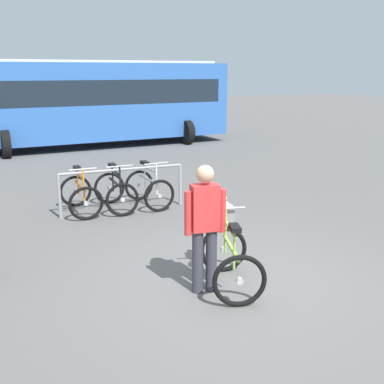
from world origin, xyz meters
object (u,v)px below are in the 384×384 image
at_px(racked_bike_white, 149,188).
at_px(featured_bicycle, 229,249).
at_px(bus_distant, 93,98).
at_px(racked_bike_black, 116,192).
at_px(racked_bike_orange, 80,195).
at_px(person_with_featured_bike, 205,223).

xyz_separation_m(racked_bike_white, featured_bicycle, (-0.55, -3.92, 0.12)).
relative_size(featured_bicycle, bus_distant, 0.13).
height_order(racked_bike_black, bus_distant, bus_distant).
bearing_deg(bus_distant, featured_bicycle, -99.15).
xyz_separation_m(racked_bike_orange, racked_bike_white, (1.39, -0.14, 0.00)).
distance_m(racked_bike_black, bus_distant, 8.74).
bearing_deg(racked_bike_orange, person_with_featured_bike, -83.73).
bearing_deg(featured_bicycle, racked_bike_black, 92.06).
bearing_deg(person_with_featured_bike, racked_bike_black, 86.50).
relative_size(racked_bike_white, person_with_featured_bike, 0.68).
height_order(racked_bike_orange, racked_bike_black, same).
xyz_separation_m(racked_bike_black, person_with_featured_bike, (-0.25, -4.03, 0.54)).
distance_m(featured_bicycle, bus_distant, 12.58).
xyz_separation_m(racked_bike_orange, featured_bicycle, (0.84, -4.06, 0.12)).
relative_size(racked_bike_orange, racked_bike_white, 1.05).
height_order(racked_bike_orange, bus_distant, bus_distant).
height_order(racked_bike_white, person_with_featured_bike, person_with_featured_bike).
distance_m(racked_bike_orange, person_with_featured_bike, 4.16).
distance_m(racked_bike_orange, racked_bike_black, 0.70).
bearing_deg(racked_bike_black, racked_bike_orange, 174.29).
bearing_deg(racked_bike_white, person_with_featured_bike, -103.41).
height_order(racked_bike_orange, featured_bicycle, featured_bicycle).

